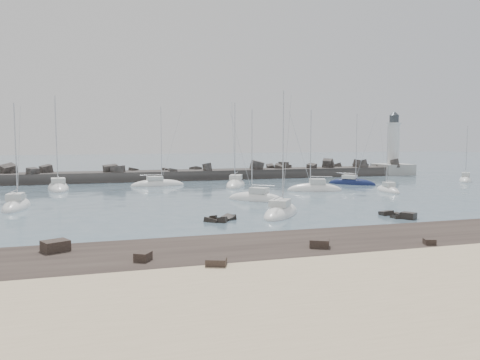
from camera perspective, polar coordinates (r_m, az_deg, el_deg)
name	(u,v)px	position (r m, az deg, el deg)	size (l,w,h in m)	color
ground	(238,207)	(53.68, -0.21, -3.31)	(400.00, 400.00, 0.00)	#496273
sand_strip	(423,297)	(25.46, 21.45, -13.09)	(140.00, 14.00, 1.00)	beige
rock_shelf	(331,250)	(33.65, 11.06, -8.40)	(140.00, 12.00, 1.80)	black
rock_cluster_near	(222,220)	(44.77, -2.24, -4.91)	(3.67, 2.89, 1.14)	black
rock_cluster_far	(399,216)	(49.24, 18.77, -4.17)	(2.21, 4.03, 1.02)	black
breakwater	(146,179)	(89.60, -11.44, 0.14)	(115.00, 7.84, 5.18)	#2D2A28
lighthouse	(393,160)	(108.59, 18.15, 2.29)	(7.00, 7.00, 14.60)	#A0A09B
sailboat_1	(58,189)	(77.55, -21.28, -0.97)	(4.21, 10.19, 15.59)	white
sailboat_3	(17,207)	(58.63, -25.58, -2.95)	(3.02, 8.19, 12.87)	white
sailboat_4	(158,185)	(79.26, -10.02, -0.60)	(9.14, 3.39, 14.06)	white
sailboat_5	(256,199)	(59.43, 2.01, -2.36)	(7.31, 7.17, 12.51)	white
sailboat_6	(236,185)	(77.22, -0.55, -0.65)	(6.38, 9.68, 14.80)	white
sailboat_7	(281,213)	(48.36, 5.01, -4.08)	(7.32, 8.63, 13.75)	white
sailboat_8	(352,183)	(83.10, 13.46, -0.40)	(7.41, 7.83, 13.02)	#101A45
sailboat_9	(315,190)	(71.22, 9.08, -1.19)	(8.59, 4.94, 13.20)	white
sailboat_10	(388,191)	(72.62, 17.58, -1.26)	(3.09, 6.81, 10.52)	white
sailboat_12	(465,180)	(95.73, 25.78, -0.05)	(6.13, 6.45, 11.06)	white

